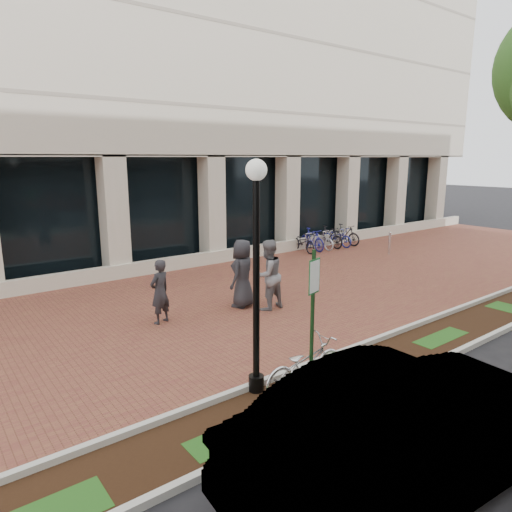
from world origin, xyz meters
TOP-DOWN VIEW (x-y plane):
  - ground at (0.00, 0.00)m, footprint 120.00×120.00m
  - brick_plaza at (0.00, 0.00)m, footprint 40.00×9.00m
  - planting_strip at (0.00, -5.25)m, footprint 40.00×1.50m
  - curb_plaza_side at (0.00, -4.50)m, footprint 40.00×0.12m
  - curb_street_side at (0.00, -6.00)m, footprint 40.00×0.12m
  - near_office_building at (0.00, 10.47)m, footprint 40.00×12.12m
  - parking_sign at (-2.21, -5.14)m, footprint 0.34×0.07m
  - lamppost at (-3.06, -4.60)m, footprint 0.36×0.36m
  - locked_bicycle at (-2.32, -5.06)m, footprint 1.81×0.64m
  - pedestrian_left at (-2.88, -0.37)m, footprint 0.70×0.58m
  - pedestrian_mid at (-0.03, -1.16)m, footprint 1.01×0.82m
  - pedestrian_right at (-0.45, -0.55)m, footprint 1.12×0.98m
  - bollard at (8.78, 1.32)m, footprint 0.12×0.12m
  - bike_rack_cluster at (7.51, 3.99)m, footprint 3.51×1.81m
  - sedan_near_curb at (-2.99, -7.72)m, footprint 5.15×2.17m

SIDE VIEW (x-z plane):
  - ground at x=0.00m, z-range 0.00..0.00m
  - brick_plaza at x=0.00m, z-range 0.00..0.01m
  - planting_strip at x=0.00m, z-range 0.00..0.01m
  - curb_plaza_side at x=0.00m, z-range 0.00..0.12m
  - curb_street_side at x=0.00m, z-range 0.00..0.12m
  - locked_bicycle at x=-2.32m, z-range 0.00..0.95m
  - bike_rack_cluster at x=7.51m, z-range -0.03..0.98m
  - bollard at x=8.78m, z-range 0.01..1.01m
  - sedan_near_curb at x=-2.99m, z-range 0.00..1.65m
  - pedestrian_left at x=-2.88m, z-range 0.00..1.66m
  - pedestrian_right at x=-0.45m, z-range 0.00..1.93m
  - pedestrian_mid at x=-0.03m, z-range 0.00..1.96m
  - parking_sign at x=-2.21m, z-range 0.34..2.93m
  - lamppost at x=-3.06m, z-range 0.27..4.39m
  - near_office_building at x=0.00m, z-range 2.05..18.05m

